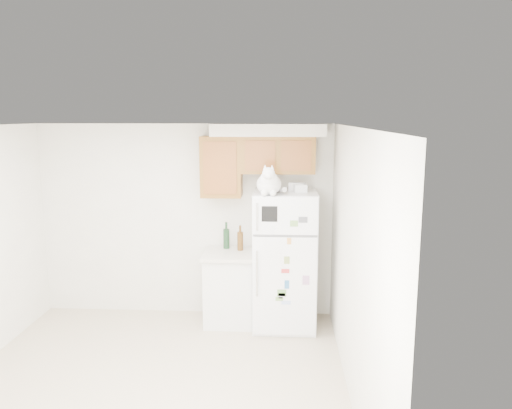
# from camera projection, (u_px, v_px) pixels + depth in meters

# --- Properties ---
(ground_plane) EXTENTS (3.80, 4.00, 0.01)m
(ground_plane) POSITION_uv_depth(u_px,v_px,m) (149.00, 392.00, 4.76)
(ground_plane) COLOR #B7A78D
(room_shell) EXTENTS (3.84, 4.04, 2.52)m
(room_shell) POSITION_uv_depth(u_px,v_px,m) (162.00, 215.00, 4.70)
(room_shell) COLOR white
(room_shell) RESTS_ON ground_plane
(refrigerator) EXTENTS (0.76, 0.78, 1.70)m
(refrigerator) POSITION_uv_depth(u_px,v_px,m) (285.00, 260.00, 6.12)
(refrigerator) COLOR white
(refrigerator) RESTS_ON ground_plane
(base_counter) EXTENTS (0.64, 0.64, 0.92)m
(base_counter) POSITION_uv_depth(u_px,v_px,m) (230.00, 287.00, 6.30)
(base_counter) COLOR white
(base_counter) RESTS_ON ground_plane
(cat) EXTENTS (0.35, 0.52, 0.36)m
(cat) POSITION_uv_depth(u_px,v_px,m) (269.00, 183.00, 5.72)
(cat) COLOR white
(cat) RESTS_ON refrigerator
(storage_box_back) EXTENTS (0.22, 0.19, 0.10)m
(storage_box_back) POSITION_uv_depth(u_px,v_px,m) (297.00, 187.00, 6.02)
(storage_box_back) COLOR white
(storage_box_back) RESTS_ON refrigerator
(storage_box_front) EXTENTS (0.17, 0.14, 0.09)m
(storage_box_front) POSITION_uv_depth(u_px,v_px,m) (300.00, 188.00, 5.93)
(storage_box_front) COLOR white
(storage_box_front) RESTS_ON refrigerator
(bottle_green) EXTENTS (0.08, 0.08, 0.34)m
(bottle_green) POSITION_uv_depth(u_px,v_px,m) (226.00, 235.00, 6.37)
(bottle_green) COLOR #19381E
(bottle_green) RESTS_ON base_counter
(bottle_amber) EXTENTS (0.07, 0.07, 0.32)m
(bottle_amber) POSITION_uv_depth(u_px,v_px,m) (240.00, 238.00, 6.28)
(bottle_amber) COLOR #593814
(bottle_amber) RESTS_ON base_counter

